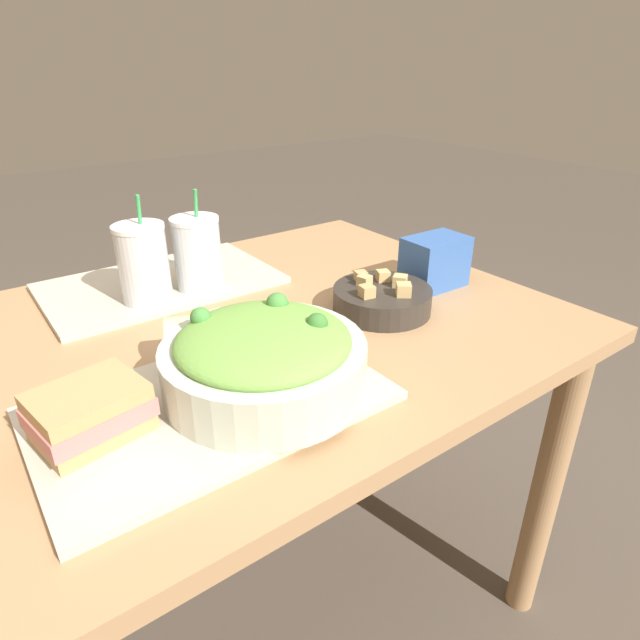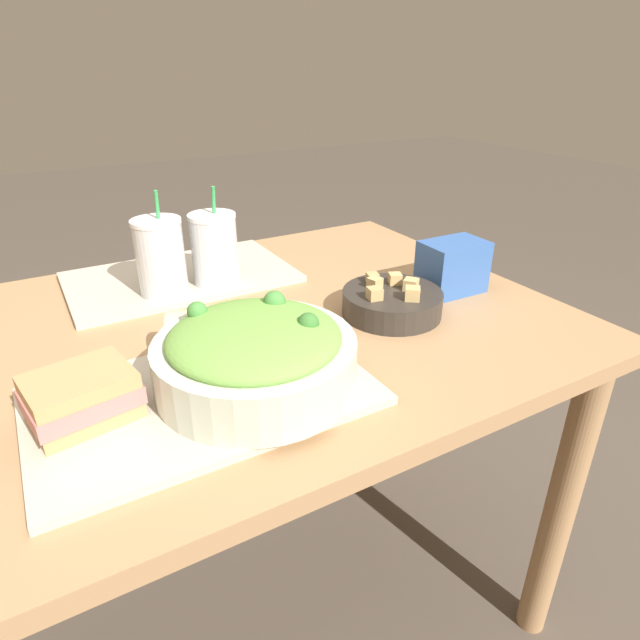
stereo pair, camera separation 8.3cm
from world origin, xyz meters
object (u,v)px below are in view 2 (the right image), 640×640
object	(u,v)px
drink_cup_dark	(161,259)
soup_bowl	(392,301)
baguette_near	(221,330)
drink_cup_red	(215,251)
chip_bag	(452,267)
sandwich_near	(82,397)
salad_bowl	(255,354)

from	to	relation	value
drink_cup_dark	soup_bowl	bearing A→B (deg)	-39.46
baguette_near	drink_cup_dark	size ratio (longest dim) A/B	0.85
drink_cup_red	chip_bag	bearing A→B (deg)	-32.05
sandwich_near	chip_bag	bearing A→B (deg)	-2.20
drink_cup_dark	drink_cup_red	size ratio (longest dim) A/B	1.02
drink_cup_dark	chip_bag	bearing A→B (deg)	-26.29
soup_bowl	chip_bag	distance (m)	0.17
baguette_near	drink_cup_dark	world-z (taller)	drink_cup_dark
sandwich_near	baguette_near	xyz separation A→B (m)	(0.21, 0.08, 0.00)
soup_bowl	drink_cup_dark	xyz separation A→B (m)	(-0.34, 0.28, 0.05)
salad_bowl	soup_bowl	world-z (taller)	salad_bowl
drink_cup_dark	salad_bowl	bearing A→B (deg)	-86.63
baguette_near	drink_cup_red	size ratio (longest dim) A/B	0.87
drink_cup_dark	drink_cup_red	world-z (taller)	drink_cup_dark
soup_bowl	drink_cup_red	xyz separation A→B (m)	(-0.23, 0.28, 0.05)
baguette_near	drink_cup_red	distance (m)	0.29
sandwich_near	drink_cup_dark	world-z (taller)	drink_cup_dark
sandwich_near	drink_cup_red	bearing A→B (deg)	38.72
soup_bowl	chip_bag	world-z (taller)	chip_bag
salad_bowl	drink_cup_dark	world-z (taller)	drink_cup_dark
drink_cup_red	chip_bag	xyz separation A→B (m)	(0.40, -0.25, -0.03)
baguette_near	salad_bowl	bearing A→B (deg)	-152.17
sandwich_near	drink_cup_red	world-z (taller)	drink_cup_red
baguette_near	chip_bag	distance (m)	0.49
sandwich_near	baguette_near	size ratio (longest dim) A/B	0.85
salad_bowl	baguette_near	xyz separation A→B (m)	(-0.01, 0.12, -0.02)
sandwich_near	soup_bowl	bearing A→B (deg)	-2.72
chip_bag	baguette_near	bearing A→B (deg)	-176.42
drink_cup_red	soup_bowl	bearing A→B (deg)	-50.26
salad_bowl	drink_cup_red	bearing A→B (deg)	77.80
soup_bowl	sandwich_near	xyz separation A→B (m)	(-0.54, -0.07, 0.02)
soup_bowl	drink_cup_dark	world-z (taller)	drink_cup_dark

